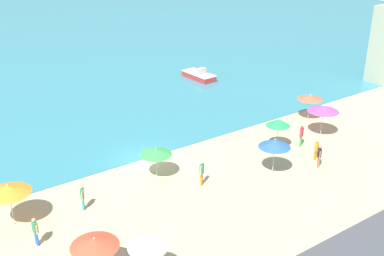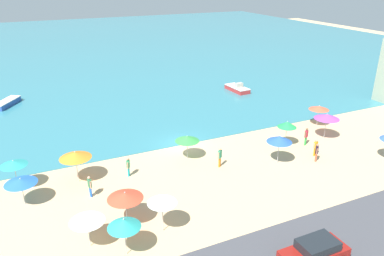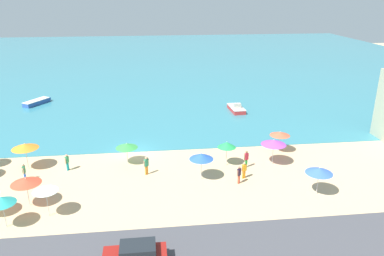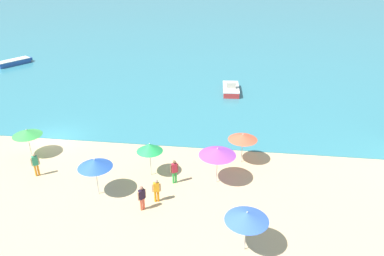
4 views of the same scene
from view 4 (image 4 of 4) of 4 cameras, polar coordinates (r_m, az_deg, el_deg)
The scene contains 14 objects.
ground_plane at distance 33.06m, azimuth -20.23°, elevation -1.60°, with size 160.00×160.00×0.00m, color #D3B082.
sea at distance 83.38m, azimuth -3.13°, elevation 16.04°, with size 150.00×110.00×0.05m, color teal.
beach_umbrella_0 at distance 24.49m, azimuth 3.90°, elevation -3.65°, with size 2.47×2.47×2.64m.
beach_umbrella_3 at distance 27.12m, azimuth 7.76°, elevation -1.37°, with size 2.13×2.13×2.34m.
beach_umbrella_7 at distance 25.44m, azimuth -6.48°, elevation -2.98°, with size 1.80×1.80×2.51m.
beach_umbrella_8 at distance 30.39m, azimuth -23.86°, elevation -0.65°, with size 2.17×2.17×2.22m.
beach_umbrella_11 at distance 19.51m, azimuth 8.37°, elevation -13.19°, with size 2.28×2.28×2.50m.
beach_umbrella_12 at distance 24.08m, azimuth -14.59°, elevation -5.24°, with size 2.19×2.19×2.62m.
bather_0 at distance 23.49m, azimuth -5.44°, elevation -9.29°, with size 0.55×0.31×1.61m.
bather_2 at distance 27.94m, azimuth -22.75°, elevation -4.96°, with size 0.47×0.39×1.78m.
bather_4 at distance 22.91m, azimuth -7.64°, elevation -10.33°, with size 0.40×0.46×1.68m.
bather_5 at distance 25.07m, azimuth -2.69°, elevation -6.46°, with size 0.51×0.37×1.76m.
skiff_nearshore at distance 41.11m, azimuth 5.94°, elevation 5.96°, with size 1.98×4.45×1.26m.
skiff_offshore at distance 56.18m, azimuth -25.49°, elevation 9.05°, with size 3.42×4.44×0.69m.
Camera 4 is at (14.85, -25.77, 14.44)m, focal length 35.00 mm.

